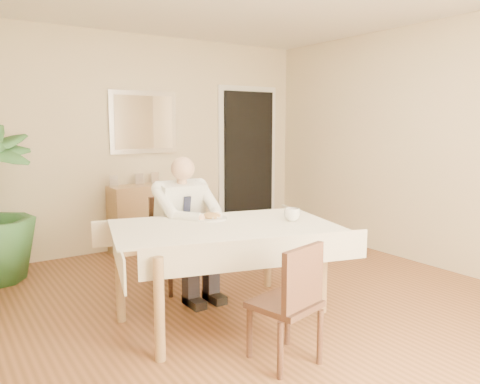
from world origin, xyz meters
TOP-DOWN VIEW (x-y plane):
  - room at (0.00, 0.00)m, footprint 5.00×5.02m
  - doorway at (1.55, 2.46)m, footprint 0.96×0.07m
  - mirror at (0.00, 2.47)m, footprint 0.86×0.04m
  - dining_table at (-0.34, 0.07)m, footprint 1.97×1.45m
  - chair_far at (-0.34, 0.94)m, footprint 0.42×0.42m
  - chair_near at (-0.39, -0.82)m, footprint 0.46×0.46m
  - seated_man at (-0.34, 0.66)m, footprint 0.48×0.72m
  - plate at (-0.32, 0.30)m, footprint 0.26×0.26m
  - food at (-0.32, 0.30)m, footprint 0.14×0.14m
  - knife at (-0.28, 0.24)m, footprint 0.01×0.13m
  - fork at (-0.36, 0.24)m, footprint 0.01×0.13m
  - coffee_mug at (0.20, -0.11)m, footprint 0.16×0.16m
  - sideboard at (0.00, 2.32)m, footprint 1.02×0.39m
  - photo_frame_left at (-0.45, 2.32)m, footprint 0.10×0.02m
  - photo_frame_center at (-0.13, 2.33)m, footprint 0.10×0.02m
  - photo_frame_right at (0.08, 2.36)m, footprint 0.10×0.02m

SIDE VIEW (x-z plane):
  - sideboard at x=0.00m, z-range 0.00..0.80m
  - chair_near at x=-0.39m, z-range 0.04..0.85m
  - chair_far at x=-0.34m, z-range 0.05..0.91m
  - dining_table at x=-0.34m, z-range 0.29..1.04m
  - seated_man at x=-0.34m, z-range 0.07..1.31m
  - plate at x=-0.32m, z-range 0.75..0.77m
  - knife at x=-0.28m, z-range 0.77..0.78m
  - fork at x=-0.36m, z-range 0.77..0.78m
  - food at x=-0.32m, z-range 0.76..0.81m
  - coffee_mug at x=0.20m, z-range 0.75..0.86m
  - photo_frame_left at x=-0.45m, z-range 0.80..0.94m
  - photo_frame_center at x=-0.13m, z-range 0.80..0.94m
  - photo_frame_right at x=0.08m, z-range 0.80..0.94m
  - doorway at x=1.55m, z-range -0.05..2.05m
  - room at x=0.00m, z-range 0.00..2.60m
  - mirror at x=0.00m, z-range 1.17..1.93m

